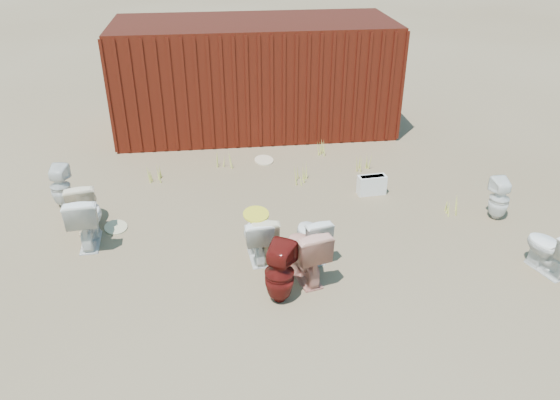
{
  "coord_description": "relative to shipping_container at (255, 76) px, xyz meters",
  "views": [
    {
      "loc": [
        -0.9,
        -6.76,
        4.6
      ],
      "look_at": [
        0.0,
        0.6,
        0.55
      ],
      "focal_mm": 35.0,
      "sensor_mm": 36.0,
      "label": 1
    }
  ],
  "objects": [
    {
      "name": "weed_clump_c",
      "position": [
        1.91,
        -2.64,
        -1.05
      ],
      "size": [
        0.36,
        0.36,
        0.31
      ],
      "primitive_type": "cone",
      "color": "#C6C74F",
      "rests_on": "ground"
    },
    {
      "name": "weed_clump_e",
      "position": [
        1.15,
        -1.7,
        -1.04
      ],
      "size": [
        0.34,
        0.34,
        0.31
      ],
      "primitive_type": "cone",
      "color": "#C6C74F",
      "rests_on": "ground"
    },
    {
      "name": "loose_tank",
      "position": [
        1.78,
        -3.56,
        -1.02
      ],
      "size": [
        0.51,
        0.24,
        0.35
      ],
      "primitive_type": "cube",
      "rotation": [
        0.0,
        0.0,
        0.08
      ],
      "color": "white",
      "rests_on": "ground"
    },
    {
      "name": "yellow_lid",
      "position": [
        -0.43,
        -5.32,
        -0.46
      ],
      "size": [
        0.37,
        0.46,
        0.02
      ],
      "primitive_type": "ellipsoid",
      "color": "yellow",
      "rests_on": "toilet_back_yellowlid"
    },
    {
      "name": "toilet_front_c",
      "position": [
        0.37,
        -5.38,
        -0.85
      ],
      "size": [
        0.54,
        0.77,
        0.71
      ],
      "primitive_type": "imported",
      "rotation": [
        0.0,
        0.0,
        3.37
      ],
      "color": "silver",
      "rests_on": "ground"
    },
    {
      "name": "loose_lid_near",
      "position": [
        0.0,
        -1.91,
        -1.19
      ],
      "size": [
        0.42,
        0.53,
        0.02
      ],
      "primitive_type": "ellipsoid",
      "rotation": [
        0.0,
        0.0,
        0.09
      ],
      "color": "beige",
      "rests_on": "ground"
    },
    {
      "name": "toilet_front_a",
      "position": [
        -2.94,
        -4.6,
        -0.77
      ],
      "size": [
        0.53,
        0.86,
        0.85
      ],
      "primitive_type": "imported",
      "rotation": [
        0.0,
        0.0,
        3.2
      ],
      "color": "white",
      "rests_on": "ground"
    },
    {
      "name": "toilet_front_e",
      "position": [
        3.6,
        -6.13,
        -0.83
      ],
      "size": [
        0.61,
        0.81,
        0.74
      ],
      "primitive_type": "imported",
      "rotation": [
        0.0,
        0.0,
        3.44
      ],
      "color": "white",
      "rests_on": "ground"
    },
    {
      "name": "weed_clump_f",
      "position": [
        2.92,
        -4.4,
        -1.06
      ],
      "size": [
        0.28,
        0.28,
        0.27
      ],
      "primitive_type": "cone",
      "color": "#C6C74F",
      "rests_on": "ground"
    },
    {
      "name": "toilet_front_maroon",
      "position": [
        -0.22,
        -6.32,
        -0.77
      ],
      "size": [
        0.53,
        0.53,
        0.85
      ],
      "primitive_type": "imported",
      "rotation": [
        0.0,
        0.0,
        2.62
      ],
      "color": "#601310",
      "rests_on": "ground"
    },
    {
      "name": "toilet_back_beige_right",
      "position": [
        -0.31,
        -5.28,
        -0.83
      ],
      "size": [
        0.45,
        0.74,
        0.74
      ],
      "primitive_type": "imported",
      "rotation": [
        0.0,
        0.0,
        3.09
      ],
      "color": "beige",
      "rests_on": "ground"
    },
    {
      "name": "toilet_back_beige_left",
      "position": [
        -3.09,
        -4.06,
        -0.79
      ],
      "size": [
        0.58,
        0.86,
        0.81
      ],
      "primitive_type": "imported",
      "rotation": [
        0.0,
        0.0,
        3.31
      ],
      "color": "beige",
      "rests_on": "ground"
    },
    {
      "name": "shipping_container",
      "position": [
        0.0,
        0.0,
        0.0
      ],
      "size": [
        6.0,
        2.4,
        2.4
      ],
      "primitive_type": "cube",
      "color": "#4C1B0C",
      "rests_on": "ground"
    },
    {
      "name": "toilet_back_yellowlid",
      "position": [
        -0.43,
        -5.32,
        -0.84
      ],
      "size": [
        0.47,
        0.75,
        0.73
      ],
      "primitive_type": "imported",
      "rotation": [
        0.0,
        0.0,
        3.23
      ],
      "color": "white",
      "rests_on": "ground"
    },
    {
      "name": "toilet_back_e",
      "position": [
        3.6,
        -4.65,
        -0.84
      ],
      "size": [
        0.33,
        0.34,
        0.71
      ],
      "primitive_type": "imported",
      "rotation": [
        0.0,
        0.0,
        3.18
      ],
      "color": "white",
      "rests_on": "ground"
    },
    {
      "name": "toilet_back_a",
      "position": [
        -3.6,
        -3.35,
        -0.83
      ],
      "size": [
        0.38,
        0.38,
        0.74
      ],
      "primitive_type": "imported",
      "rotation": [
        0.0,
        0.0,
        3.0
      ],
      "color": "white",
      "rests_on": "ground"
    },
    {
      "name": "toilet_front_pink",
      "position": [
        0.19,
        -5.87,
        -0.78
      ],
      "size": [
        0.66,
        0.92,
        0.85
      ],
      "primitive_type": "imported",
      "rotation": [
        0.0,
        0.0,
        3.39
      ],
      "color": "tan",
      "rests_on": "ground"
    },
    {
      "name": "weed_clump_d",
      "position": [
        -0.82,
        -2.09,
        -1.05
      ],
      "size": [
        0.3,
        0.3,
        0.29
      ],
      "primitive_type": "cone",
      "color": "#C6C74F",
      "rests_on": "ground"
    },
    {
      "name": "weed_clump_b",
      "position": [
        0.57,
        -2.96,
        -1.04
      ],
      "size": [
        0.32,
        0.32,
        0.32
      ],
      "primitive_type": "cone",
      "color": "#C6C74F",
      "rests_on": "ground"
    },
    {
      "name": "ground",
      "position": [
        0.0,
        -5.2,
        -1.2
      ],
      "size": [
        100.0,
        100.0,
        0.0
      ],
      "primitive_type": "plane",
      "color": "brown",
      "rests_on": "ground"
    },
    {
      "name": "weed_clump_a",
      "position": [
        -2.19,
        -2.53,
        -1.05
      ],
      "size": [
        0.36,
        0.36,
        0.29
      ],
      "primitive_type": "cone",
      "color": "#C6C74F",
      "rests_on": "ground"
    },
    {
      "name": "loose_lid_far",
      "position": [
        -2.61,
        -4.21,
        -1.19
      ],
      "size": [
        0.48,
        0.55,
        0.02
      ],
      "primitive_type": "ellipsoid",
      "rotation": [
        0.0,
        0.0,
        0.3
      ],
      "color": "beige",
      "rests_on": "ground"
    }
  ]
}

